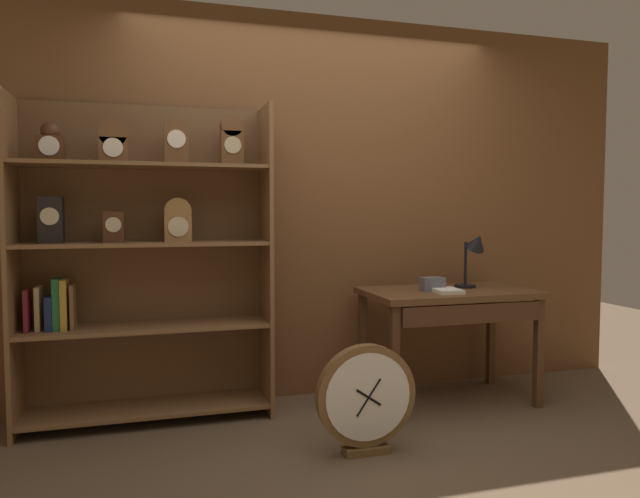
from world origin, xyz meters
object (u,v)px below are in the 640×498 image
Objects in this scene: open_repair_manual at (446,291)px; round_clock_large at (366,398)px; bookshelf at (142,256)px; workbench at (450,305)px; desk_lamp at (475,251)px; toolbox_small at (432,284)px.

round_clock_large is (-0.74, -0.52, -0.47)m from open_repair_manual.
bookshelf is 3.33× the size of round_clock_large.
open_repair_manual reaches higher than workbench.
workbench is 2.84× the size of desk_lamp.
bookshelf is 1.58m from round_clock_large.
bookshelf is 12.71× the size of toolbox_small.
toolbox_small reaches higher than round_clock_large.
bookshelf reaches higher than desk_lamp.
workbench is 0.19m from toolbox_small.
toolbox_small is 0.12m from open_repair_manual.
workbench is 7.33× the size of toolbox_small.
desk_lamp reaches higher than workbench.
desk_lamp is at bearing 17.02° from workbench.
desk_lamp is (2.16, -0.17, 0.00)m from bookshelf.
desk_lamp is 0.68× the size of round_clock_large.
open_repair_manual is (1.87, -0.33, -0.24)m from bookshelf.
workbench is 0.41m from desk_lamp.
toolbox_small is 0.69× the size of open_repair_manual.
desk_lamp is 0.41m from open_repair_manual.
open_repair_manual is (-0.29, -0.16, -0.24)m from desk_lamp.
bookshelf is 1.74× the size of workbench.
bookshelf reaches higher than round_clock_large.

